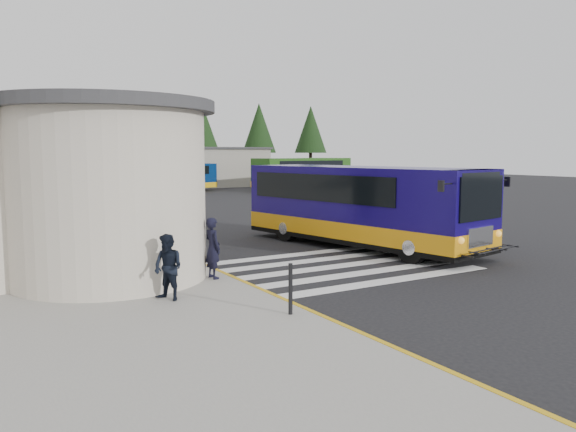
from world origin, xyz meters
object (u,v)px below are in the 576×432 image
pedestrian_a (213,248)px  far_bus_a (172,177)px  pedestrian_b (168,267)px  bollard (290,289)px  far_bus_b (303,172)px  transit_bus (361,209)px

pedestrian_a → far_bus_a: size_ratio=0.19×
pedestrian_b → far_bus_a: far_bus_a is taller
bollard → far_bus_b: far_bus_b is taller
bollard → far_bus_a: (11.11, 39.14, 0.75)m
pedestrian_a → far_bus_b: size_ratio=0.16×
pedestrian_b → far_bus_b: 41.62m
far_bus_b → bollard: bearing=138.4°
pedestrian_a → far_bus_b: far_bus_b is taller
pedestrian_a → pedestrian_b: pedestrian_a is taller
pedestrian_b → bollard: size_ratio=1.41×
pedestrian_b → pedestrian_a: bearing=103.3°
pedestrian_b → far_bus_a: 38.92m
transit_bus → bollard: bearing=-147.0°
pedestrian_a → far_bus_b: (23.08, 31.72, 0.74)m
transit_bus → bollard: (-7.27, -6.81, -0.76)m
transit_bus → pedestrian_b: bearing=-164.6°
pedestrian_a → bollard: 4.07m
pedestrian_b → far_bus_a: bearing=132.2°
pedestrian_a → pedestrian_b: bearing=127.2°
bollard → transit_bus: bearing=43.1°
bollard → far_bus_b: 42.58m
pedestrian_a → bollard: size_ratio=1.52×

